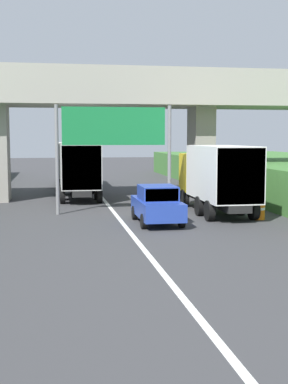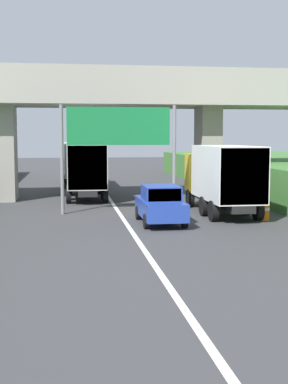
% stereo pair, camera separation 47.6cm
% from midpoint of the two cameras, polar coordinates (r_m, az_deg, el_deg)
% --- Properties ---
extents(lane_centre_stripe, '(0.20, 93.85, 0.01)m').
position_cam_midpoint_polar(lane_centre_stripe, '(26.31, -3.65, -2.43)').
color(lane_centre_stripe, white).
rests_on(lane_centre_stripe, ground).
extents(overpass_bridge, '(40.00, 4.80, 7.96)m').
position_cam_midpoint_polar(overpass_bridge, '(32.79, -5.00, 9.78)').
color(overpass_bridge, '#9E998E').
rests_on(overpass_bridge, ground).
extents(overhead_highway_sign, '(5.88, 0.18, 5.46)m').
position_cam_midpoint_polar(overhead_highway_sign, '(26.44, -3.80, 6.40)').
color(overhead_highway_sign, slate).
rests_on(overhead_highway_sign, ground).
extents(truck_silver, '(2.44, 7.30, 3.44)m').
position_cam_midpoint_polar(truck_silver, '(32.90, -7.53, 2.61)').
color(truck_silver, black).
rests_on(truck_silver, ground).
extents(truck_green, '(2.44, 7.30, 3.44)m').
position_cam_midpoint_polar(truck_green, '(41.75, -8.30, 3.31)').
color(truck_green, black).
rests_on(truck_green, ground).
extents(truck_yellow, '(2.44, 7.30, 3.44)m').
position_cam_midpoint_polar(truck_yellow, '(26.55, 7.48, 1.80)').
color(truck_yellow, black).
rests_on(truck_yellow, ground).
extents(car_blue, '(1.86, 4.10, 1.72)m').
position_cam_midpoint_polar(car_blue, '(23.33, 0.87, -1.38)').
color(car_blue, '#233D9E').
rests_on(car_blue, ground).
extents(construction_barrel_5, '(0.57, 0.57, 0.90)m').
position_cam_midpoint_polar(construction_barrel_5, '(25.09, 11.89, -1.91)').
color(construction_barrel_5, orange).
rests_on(construction_barrel_5, ground).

